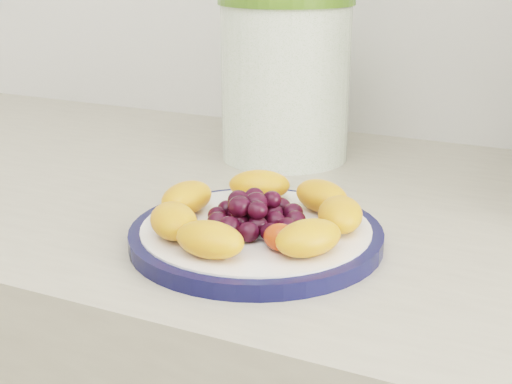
% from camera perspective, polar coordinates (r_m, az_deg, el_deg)
% --- Properties ---
extents(plate_rim, '(0.23, 0.23, 0.01)m').
position_cam_1_polar(plate_rim, '(0.65, -0.00, -3.54)').
color(plate_rim, '#10133C').
rests_on(plate_rim, counter).
extents(plate_face, '(0.21, 0.21, 0.02)m').
position_cam_1_polar(plate_face, '(0.65, -0.00, -3.46)').
color(plate_face, white).
rests_on(plate_face, counter).
extents(canister, '(0.18, 0.18, 0.19)m').
position_cam_1_polar(canister, '(0.90, 2.36, 8.69)').
color(canister, '#386E15').
rests_on(canister, counter).
extents(fruit_plate, '(0.20, 0.20, 0.03)m').
position_cam_1_polar(fruit_plate, '(0.64, 0.21, -1.71)').
color(fruit_plate, orange).
rests_on(fruit_plate, plate_face).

